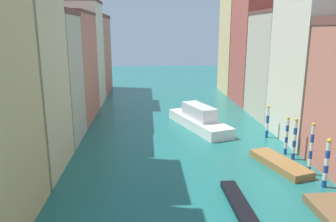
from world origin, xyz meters
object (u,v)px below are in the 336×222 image
at_px(mooring_pole_2, 295,138).
at_px(vaporetto_white, 199,119).
at_px(mooring_pole_3, 287,135).
at_px(mooring_pole_1, 311,148).
at_px(mooring_pole_4, 268,121).
at_px(mooring_pole_0, 327,162).
at_px(gondola_black, 247,219).
at_px(motorboat_0, 280,163).

distance_m(mooring_pole_2, vaporetto_white, 13.46).
height_order(mooring_pole_3, vaporetto_white, mooring_pole_3).
height_order(mooring_pole_1, mooring_pole_3, mooring_pole_1).
bearing_deg(vaporetto_white, mooring_pole_1, -63.35).
bearing_deg(mooring_pole_3, mooring_pole_4, 90.49).
xyz_separation_m(mooring_pole_0, vaporetto_white, (-7.41, 16.96, -1.03)).
xyz_separation_m(mooring_pole_2, vaporetto_white, (-7.47, 11.15, -1.05)).
xyz_separation_m(mooring_pole_4, gondola_black, (-7.41, -16.80, -1.76)).
height_order(mooring_pole_2, motorboat_0, mooring_pole_2).
distance_m(mooring_pole_0, mooring_pole_1, 2.38).
relative_size(mooring_pole_2, vaporetto_white, 0.34).
relative_size(vaporetto_white, gondola_black, 1.19).
relative_size(gondola_black, motorboat_0, 1.48).
xyz_separation_m(mooring_pole_4, vaporetto_white, (-7.26, 4.53, -0.91)).
relative_size(mooring_pole_1, motorboat_0, 0.68).
bearing_deg(vaporetto_white, gondola_black, -90.40).
bearing_deg(gondola_black, mooring_pole_0, 30.05).
height_order(mooring_pole_0, vaporetto_white, mooring_pole_0).
relative_size(mooring_pole_2, gondola_black, 0.41).
distance_m(gondola_black, motorboat_0, 10.17).
bearing_deg(mooring_pole_1, gondola_black, -137.96).
bearing_deg(mooring_pole_0, mooring_pole_3, 90.82).
distance_m(mooring_pole_1, gondola_black, 10.30).
bearing_deg(mooring_pole_2, mooring_pole_3, 96.25).
distance_m(mooring_pole_0, mooring_pole_2, 5.81).
relative_size(mooring_pole_0, motorboat_0, 0.59).
bearing_deg(vaporetto_white, mooring_pole_2, -56.20).
relative_size(mooring_pole_4, vaporetto_white, 0.32).
relative_size(mooring_pole_1, mooring_pole_2, 1.13).
bearing_deg(mooring_pole_1, mooring_pole_2, 87.66).
bearing_deg(mooring_pole_3, vaporetto_white, 126.93).
xyz_separation_m(mooring_pole_4, motorboat_0, (-1.81, -8.32, -1.65)).
bearing_deg(mooring_pole_2, mooring_pole_0, -90.52).
bearing_deg(mooring_pole_2, vaporetto_white, 123.80).
xyz_separation_m(mooring_pole_1, mooring_pole_4, (-0.06, 10.06, -0.40)).
bearing_deg(mooring_pole_4, vaporetto_white, 148.06).
distance_m(mooring_pole_1, mooring_pole_4, 10.07).
distance_m(mooring_pole_4, vaporetto_white, 8.61).
relative_size(mooring_pole_1, mooring_pole_3, 1.20).
bearing_deg(motorboat_0, gondola_black, -123.43).
xyz_separation_m(mooring_pole_2, mooring_pole_3, (-0.16, 1.43, -0.12)).
xyz_separation_m(mooring_pole_1, gondola_black, (-7.48, -6.74, -2.16)).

